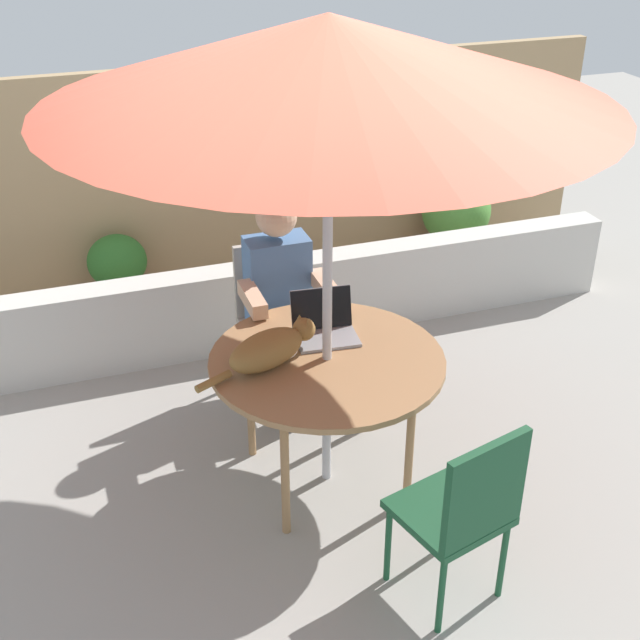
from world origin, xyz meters
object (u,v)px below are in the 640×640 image
at_px(person_seated, 282,294).
at_px(potted_plant_by_chair, 119,275).
at_px(patio_table, 327,367).
at_px(chair_empty, 465,507).
at_px(laptop, 324,323).
at_px(patio_umbrella, 328,60).
at_px(cat, 271,348).
at_px(chair_occupied, 274,308).
at_px(potted_plant_near_fence, 455,220).

bearing_deg(person_seated, potted_plant_by_chair, 120.94).
xyz_separation_m(patio_table, chair_empty, (0.25, -0.93, -0.14)).
bearing_deg(laptop, patio_umbrella, -105.29).
relative_size(person_seated, potted_plant_by_chair, 2.00).
xyz_separation_m(patio_umbrella, cat, (-0.26, 0.04, -1.28)).
height_order(patio_umbrella, potted_plant_by_chair, patio_umbrella).
bearing_deg(cat, patio_umbrella, -7.81).
height_order(patio_table, chair_occupied, chair_occupied).
height_order(cat, potted_plant_by_chair, cat).
distance_m(patio_umbrella, cat, 1.30).
bearing_deg(laptop, chair_empty, -80.48).
bearing_deg(patio_umbrella, potted_plant_near_fence, 48.83).
bearing_deg(laptop, cat, -150.69).
height_order(patio_table, potted_plant_by_chair, patio_table).
relative_size(chair_occupied, potted_plant_near_fence, 1.17).
distance_m(patio_umbrella, person_seated, 1.57).
bearing_deg(patio_umbrella, person_seated, 90.00).
height_order(chair_occupied, chair_empty, same).
bearing_deg(potted_plant_by_chair, cat, -75.89).
distance_m(patio_table, person_seated, 0.74).
xyz_separation_m(person_seated, potted_plant_near_fence, (1.67, 1.17, -0.26)).
relative_size(potted_plant_near_fence, potted_plant_by_chair, 1.24).
xyz_separation_m(potted_plant_near_fence, potted_plant_by_chair, (-2.42, 0.08, -0.09)).
height_order(patio_umbrella, laptop, patio_umbrella).
xyz_separation_m(patio_umbrella, potted_plant_by_chair, (-0.75, 1.99, -1.74)).
bearing_deg(potted_plant_near_fence, chair_empty, -116.55).
bearing_deg(chair_occupied, potted_plant_by_chair, 124.42).
height_order(patio_umbrella, person_seated, patio_umbrella).
bearing_deg(chair_occupied, cat, -106.88).
bearing_deg(person_seated, chair_occupied, 90.00).
bearing_deg(chair_empty, patio_table, 105.09).
xyz_separation_m(chair_occupied, cat, (-0.26, -0.86, 0.28)).
distance_m(chair_occupied, cat, 0.94).
bearing_deg(cat, patio_table, -7.81).
relative_size(laptop, potted_plant_by_chair, 0.53).
distance_m(chair_empty, potted_plant_by_chair, 3.10).
xyz_separation_m(person_seated, laptop, (0.06, -0.52, 0.09)).
relative_size(chair_occupied, person_seated, 0.72).
relative_size(patio_umbrella, potted_plant_near_fence, 3.08).
bearing_deg(chair_occupied, patio_umbrella, -90.00).
height_order(patio_table, patio_umbrella, patio_umbrella).
height_order(laptop, potted_plant_by_chair, laptop).
relative_size(chair_empty, potted_plant_by_chair, 1.45).
height_order(chair_occupied, person_seated, person_seated).
bearing_deg(chair_occupied, person_seated, -90.00).
relative_size(patio_table, potted_plant_by_chair, 1.82).
height_order(chair_occupied, laptop, laptop).
height_order(patio_table, person_seated, person_seated).
relative_size(chair_empty, person_seated, 0.72).
height_order(patio_table, laptop, laptop).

